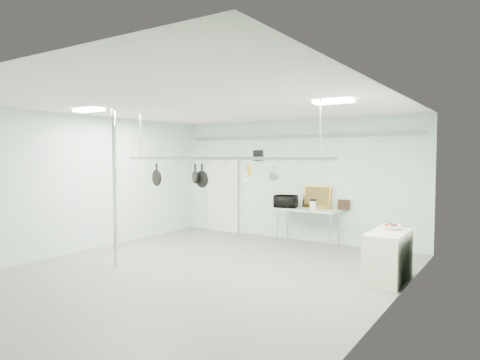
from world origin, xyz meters
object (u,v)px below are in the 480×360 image
Objects in this scene: fruit_bowl at (391,227)px; skillet_left at (157,175)px; coffee_canister at (313,205)px; skillet_mid at (195,173)px; pot_rack at (218,157)px; chrome_pole at (115,188)px; microwave at (286,201)px; side_cabinet at (388,257)px; prep_table at (308,212)px; skillet_right at (202,176)px.

skillet_left is (-4.55, -1.37, 0.90)m from fruit_bowl.
skillet_mid is at bearing -110.26° from coffee_canister.
skillet_mid is (-3.49, -1.37, 0.95)m from fruit_bowl.
fruit_bowl is at bearing 25.03° from pot_rack.
coffee_canister is at bearing 58.36° from chrome_pole.
skillet_left reaches higher than microwave.
side_cabinet is 3.83m from microwave.
pot_rack is 3.43m from microwave.
prep_table is 3.61m from pot_rack.
microwave reaches higher than coffee_canister.
pot_rack reaches higher than fruit_bowl.
coffee_canister reaches higher than prep_table.
prep_table is 3.32× the size of skillet_left.
chrome_pole is 0.97m from skillet_left.
fruit_bowl is (-0.02, 0.27, 0.49)m from side_cabinet.
skillet_left reaches higher than side_cabinet.
pot_rack is 8.38× the size of microwave.
fruit_bowl is 0.94× the size of skillet_mid.
chrome_pole is 4.85m from prep_table.
prep_table is (2.30, 4.20, -0.77)m from chrome_pole.
fruit_bowl is 3.87m from skillet_mid.
chrome_pole is at bearing -140.35° from skillet_right.
skillet_left is (-1.44, -3.22, 0.78)m from microwave.
fruit_bowl is (3.11, -1.86, -0.12)m from microwave.
microwave is 2.56× the size of coffee_canister.
chrome_pole is at bearing -154.65° from pot_rack.
fruit_bowl is (4.83, 2.27, -0.66)m from chrome_pole.
side_cabinet is at bearing 47.59° from skillet_mid.
chrome_pole is 4.50m from microwave.
pot_rack is at bearing -96.91° from prep_table.
coffee_canister is (0.20, -0.14, 0.18)m from prep_table.
skillet_left is (0.28, 0.90, 0.24)m from chrome_pole.
skillet_right reaches higher than microwave.
pot_rack is 9.97× the size of skillet_left.
microwave is 0.79m from coffee_canister.
coffee_canister is at bearing 79.19° from pot_rack.
side_cabinet is 3.96m from skillet_mid.
side_cabinet is 3.18m from coffee_canister.
fruit_bowl reaches higher than side_cabinet.
microwave is (-3.13, 2.12, 0.61)m from side_cabinet.
skillet_right is at bearing 30.20° from skillet_mid.
chrome_pole is 14.32× the size of coffee_canister.
skillet_left is at bearing -121.52° from prep_table.
skillet_left is (-2.02, -3.30, 1.01)m from prep_table.
skillet_right is (0.17, 0.00, -0.05)m from skillet_mid.
fruit_bowl is at bearing 31.21° from skillet_right.
skillet_mid is (-0.56, 0.00, -0.33)m from pot_rack.
skillet_right reaches higher than prep_table.
coffee_canister is at bearing 71.83° from skillet_left.
fruit_bowl reaches higher than prep_table.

